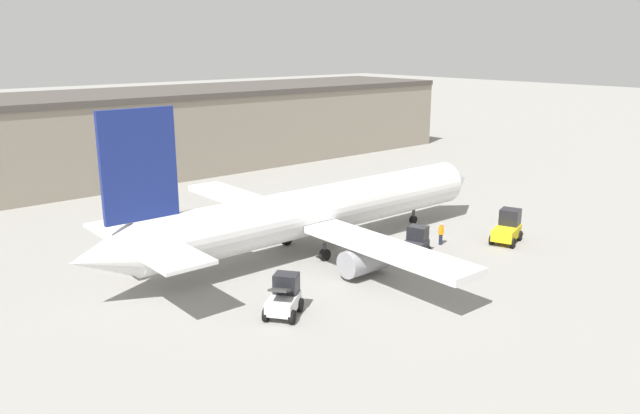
{
  "coord_description": "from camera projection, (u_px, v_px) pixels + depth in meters",
  "views": [
    {
      "loc": [
        -30.11,
        -35.45,
        15.73
      ],
      "look_at": [
        0.0,
        0.0,
        3.37
      ],
      "focal_mm": 35.0,
      "sensor_mm": 36.0,
      "label": 1
    }
  ],
  "objects": [
    {
      "name": "baggage_tug",
      "position": [
        415.0,
        243.0,
        47.27
      ],
      "size": [
        2.97,
        2.56,
        2.15
      ],
      "rotation": [
        0.0,
        0.0,
        0.33
      ],
      "color": "#2D2D33",
      "rests_on": "ground_plane"
    },
    {
      "name": "ground_plane",
      "position": [
        320.0,
        248.0,
        48.99
      ],
      "size": [
        400.0,
        400.0,
        0.0
      ],
      "primitive_type": "plane",
      "color": "gray"
    },
    {
      "name": "terminal_building",
      "position": [
        134.0,
        133.0,
        75.78
      ],
      "size": [
        91.02,
        17.17,
        9.94
      ],
      "color": "gray",
      "rests_on": "ground_plane"
    },
    {
      "name": "pushback_tug",
      "position": [
        508.0,
        228.0,
        50.35
      ],
      "size": [
        3.56,
        2.83,
        2.59
      ],
      "rotation": [
        0.0,
        0.0,
        0.33
      ],
      "color": "yellow",
      "rests_on": "ground_plane"
    },
    {
      "name": "airplane",
      "position": [
        310.0,
        212.0,
        47.55
      ],
      "size": [
        37.17,
        30.99,
        11.91
      ],
      "rotation": [
        0.0,
        0.0,
        -0.01
      ],
      "color": "silver",
      "rests_on": "ground_plane"
    },
    {
      "name": "ground_crew_worker",
      "position": [
        441.0,
        233.0,
        49.68
      ],
      "size": [
        0.4,
        0.4,
        1.8
      ],
      "rotation": [
        0.0,
        0.0,
        6.1
      ],
      "color": "#1E2338",
      "rests_on": "ground_plane"
    },
    {
      "name": "belt_loader_truck",
      "position": [
        284.0,
        297.0,
        36.83
      ],
      "size": [
        3.18,
        3.03,
        2.39
      ],
      "rotation": [
        0.0,
        0.0,
        0.64
      ],
      "color": "silver",
      "rests_on": "ground_plane"
    }
  ]
}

